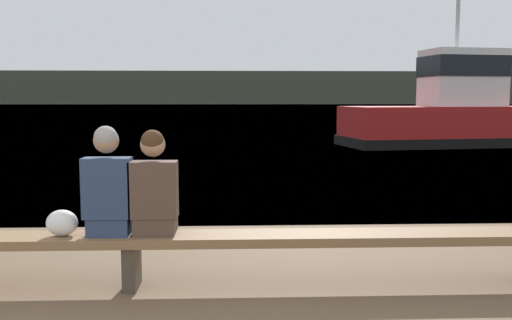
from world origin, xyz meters
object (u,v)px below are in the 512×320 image
object	(u,v)px
bench_main	(131,244)
tugboat_red	(454,115)
person_right	(154,189)
shopping_bag	(62,223)
person_left	(108,187)

from	to	relation	value
bench_main	tugboat_red	distance (m)	17.88
person_right	shopping_bag	bearing A→B (deg)	-178.82
bench_main	shopping_bag	distance (m)	0.64
bench_main	tugboat_red	xyz separation A→B (m)	(8.99, 15.44, 0.68)
shopping_bag	person_left	bearing A→B (deg)	2.20
bench_main	person_right	bearing A→B (deg)	1.39
bench_main	person_left	bearing A→B (deg)	178.77
shopping_bag	person_right	bearing A→B (deg)	1.18
person_left	shopping_bag	world-z (taller)	person_left
shopping_bag	tugboat_red	distance (m)	18.19
person_right	tugboat_red	bearing A→B (deg)	60.38
tugboat_red	bench_main	bearing A→B (deg)	140.77
bench_main	person_right	world-z (taller)	person_right
person_right	tugboat_red	size ratio (longest dim) A/B	0.12
bench_main	shopping_bag	bearing A→B (deg)	-178.90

